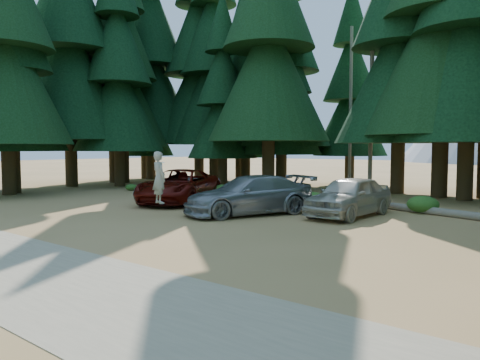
{
  "coord_description": "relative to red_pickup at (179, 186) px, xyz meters",
  "views": [
    {
      "loc": [
        11.88,
        -11.16,
        2.56
      ],
      "look_at": [
        0.14,
        3.38,
        1.25
      ],
      "focal_mm": 35.0,
      "sensor_mm": 36.0,
      "label": 1
    }
  ],
  "objects": [
    {
      "name": "ground",
      "position": [
        3.86,
        -3.84,
        -0.77
      ],
      "size": [
        160.0,
        160.0,
        0.0
      ],
      "primitive_type": "plane",
      "color": "#A47F45",
      "rests_on": "ground"
    },
    {
      "name": "forest_belt_north",
      "position": [
        3.86,
        11.16,
        -0.77
      ],
      "size": [
        36.0,
        7.0,
        22.0
      ],
      "primitive_type": null,
      "color": "black",
      "rests_on": "ground"
    },
    {
      "name": "forest_belt_west",
      "position": [
        -11.64,
        0.16,
        -0.77
      ],
      "size": [
        6.0,
        22.0,
        22.0
      ],
      "primitive_type": null,
      "color": "black",
      "rests_on": "ground"
    },
    {
      "name": "snag_front",
      "position": [
        4.66,
        10.66,
        5.23
      ],
      "size": [
        0.24,
        0.24,
        12.0
      ],
      "primitive_type": "cylinder",
      "color": "slate",
      "rests_on": "ground"
    },
    {
      "name": "snag_back",
      "position": [
        2.66,
        12.16,
        4.23
      ],
      "size": [
        0.2,
        0.2,
        10.0
      ],
      "primitive_type": "cylinder",
      "color": "slate",
      "rests_on": "ground"
    },
    {
      "name": "red_pickup",
      "position": [
        0.0,
        0.0,
        0.0
      ],
      "size": [
        4.58,
        6.08,
        1.54
      ],
      "primitive_type": "imported",
      "rotation": [
        0.0,
        0.0,
        0.42
      ],
      "color": "#5D0E08",
      "rests_on": "ground"
    },
    {
      "name": "silver_minivan_center",
      "position": [
        4.86,
        -0.98,
        -0.03
      ],
      "size": [
        3.99,
        5.52,
        1.48
      ],
      "primitive_type": "imported",
      "rotation": [
        0.0,
        0.0,
        -0.42
      ],
      "color": "#9B9EA3",
      "rests_on": "ground"
    },
    {
      "name": "silver_minivan_right",
      "position": [
        8.05,
        0.96,
        -0.02
      ],
      "size": [
        1.88,
        4.43,
        1.49
      ],
      "primitive_type": "imported",
      "rotation": [
        0.0,
        0.0,
        -0.03
      ],
      "color": "beige",
      "rests_on": "ground"
    },
    {
      "name": "frisbee_player",
      "position": [
        2.34,
        -3.27,
        0.66
      ],
      "size": [
        0.82,
        0.66,
        1.96
      ],
      "rotation": [
        0.0,
        0.0,
        2.85
      ],
      "color": "beige",
      "rests_on": "ground"
    },
    {
      "name": "log_left",
      "position": [
        -1.75,
        3.58,
        -0.63
      ],
      "size": [
        3.7,
        2.04,
        0.29
      ],
      "primitive_type": "cylinder",
      "rotation": [
        0.0,
        1.57,
        0.46
      ],
      "color": "slate",
      "rests_on": "ground"
    },
    {
      "name": "log_mid",
      "position": [
        3.61,
        4.66,
        -0.61
      ],
      "size": [
        3.85,
        0.83,
        0.32
      ],
      "primitive_type": "cylinder",
      "rotation": [
        0.0,
        1.57,
        -0.14
      ],
      "color": "slate",
      "rests_on": "ground"
    },
    {
      "name": "log_right",
      "position": [
        10.11,
        3.37,
        -0.62
      ],
      "size": [
        4.42,
        1.54,
        0.29
      ],
      "primitive_type": "cylinder",
      "rotation": [
        0.0,
        1.57,
        -0.28
      ],
      "color": "slate",
      "rests_on": "ground"
    },
    {
      "name": "shrub_far_left",
      "position": [
        -0.81,
        5.6,
        -0.47
      ],
      "size": [
        1.09,
        1.09,
        0.6
      ],
      "primitive_type": "ellipsoid",
      "color": "#29641E",
      "rests_on": "ground"
    },
    {
      "name": "shrub_left",
      "position": [
        2.25,
        4.97,
        -0.5
      ],
      "size": [
        0.99,
        0.99,
        0.54
      ],
      "primitive_type": "ellipsoid",
      "color": "#29641E",
      "rests_on": "ground"
    },
    {
      "name": "shrub_center_left",
      "position": [
        0.38,
        2.53,
        -0.42
      ],
      "size": [
        1.27,
        1.27,
        0.7
      ],
      "primitive_type": "ellipsoid",
      "color": "#29641E",
      "rests_on": "ground"
    },
    {
      "name": "shrub_center_right",
      "position": [
        4.73,
        4.11,
        -0.53
      ],
      "size": [
        0.86,
        0.86,
        0.47
      ],
      "primitive_type": "ellipsoid",
      "color": "#29641E",
      "rests_on": "ground"
    },
    {
      "name": "shrub_right",
      "position": [
        7.05,
        5.21,
        -0.45
      ],
      "size": [
        1.17,
        1.17,
        0.64
      ],
      "primitive_type": "ellipsoid",
      "color": "#29641E",
      "rests_on": "ground"
    },
    {
      "name": "shrub_far_right",
      "position": [
        9.9,
        3.62,
        -0.43
      ],
      "size": [
        1.21,
        1.21,
        0.67
      ],
      "primitive_type": "ellipsoid",
      "color": "#29641E",
      "rests_on": "ground"
    },
    {
      "name": "shrub_edge_west",
      "position": [
        -6.62,
        2.41,
        -0.57
      ],
      "size": [
        0.7,
        0.7,
        0.39
      ],
      "primitive_type": "ellipsoid",
      "color": "#29641E",
      "rests_on": "ground"
    }
  ]
}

